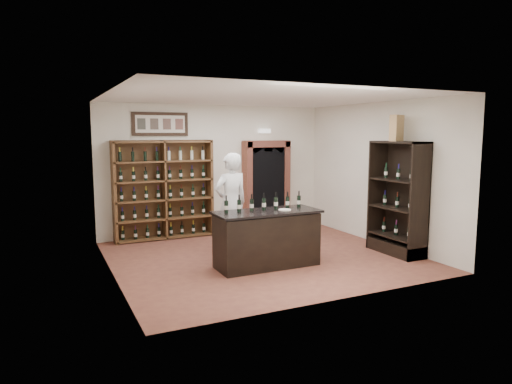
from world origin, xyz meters
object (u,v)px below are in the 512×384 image
Objects in this scene: tasting_counter at (267,239)px; wine_crate at (397,128)px; counter_bottle_0 at (226,207)px; wine_shelf at (164,190)px; shopkeeper at (231,203)px; side_cabinet at (398,215)px.

wine_crate is (2.65, -0.24, 1.95)m from tasting_counter.
counter_bottle_0 reaches higher than tasting_counter.
wine_shelf is at bearing 97.70° from counter_bottle_0.
tasting_counter is at bearing 151.08° from wine_crate.
wine_shelf is 2.84m from counter_bottle_0.
shopkeeper is 3.50m from wine_crate.
wine_shelf is at bearing 110.56° from tasting_counter.
counter_bottle_0 is at bearing 150.12° from wine_crate.
counter_bottle_0 is 0.60× the size of wine_crate.
side_cabinet is (2.72, -0.30, 0.26)m from tasting_counter.
shopkeeper is 3.98× the size of wine_crate.
wine_crate is at bearing -40.23° from wine_shelf.
side_cabinet is (3.44, -0.42, -0.35)m from counter_bottle_0.
wine_crate is (3.75, -3.18, 1.35)m from wine_shelf.
wine_shelf and side_cabinet have the same top height.
wine_crate reaches higher than side_cabinet.
side_cabinet is at bearing -40.21° from wine_shelf.
wine_crate is (2.88, -1.36, 1.46)m from shopkeeper.
tasting_counter is at bearing -69.44° from wine_shelf.
shopkeeper is at bearing 130.96° from wine_crate.
counter_bottle_0 is at bearing -82.30° from wine_shelf.
wine_shelf is 1.00× the size of side_cabinet.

